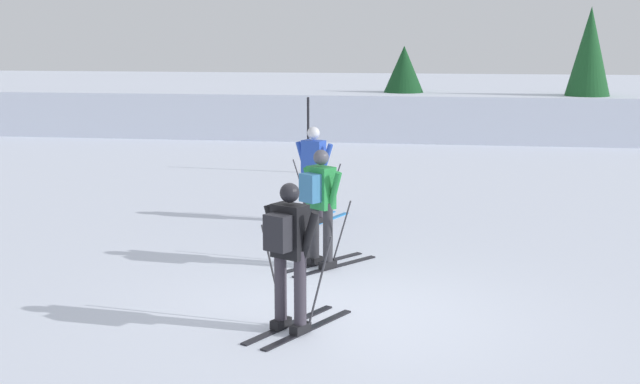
# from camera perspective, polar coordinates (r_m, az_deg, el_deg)

# --- Properties ---
(ground_plane) EXTENTS (120.00, 120.00, 0.00)m
(ground_plane) POSITION_cam_1_polar(r_m,az_deg,el_deg) (10.28, 1.82, -8.23)
(ground_plane) COLOR silver
(far_snow_ridge) EXTENTS (80.00, 9.33, 1.43)m
(far_snow_ridge) POSITION_cam_1_polar(r_m,az_deg,el_deg) (30.32, 6.24, 5.71)
(far_snow_ridge) COLOR silver
(far_snow_ridge) RESTS_ON ground
(skier_black) EXTENTS (1.07, 1.59, 1.71)m
(skier_black) POSITION_cam_1_polar(r_m,az_deg,el_deg) (9.43, -2.11, -3.93)
(skier_black) COLOR black
(skier_black) RESTS_ON ground
(skier_blue) EXTENTS (0.96, 1.62, 1.71)m
(skier_blue) POSITION_cam_1_polar(r_m,az_deg,el_deg) (14.92, -0.42, 1.39)
(skier_blue) COLOR #237AC6
(skier_blue) RESTS_ON ground
(skier_green) EXTENTS (1.28, 1.49, 1.71)m
(skier_green) POSITION_cam_1_polar(r_m,az_deg,el_deg) (12.02, -0.00, -0.71)
(skier_green) COLOR black
(skier_green) RESTS_ON ground
(trail_marker_pole) EXTENTS (0.06, 0.06, 1.81)m
(trail_marker_pole) POSITION_cam_1_polar(r_m,az_deg,el_deg) (20.27, -0.80, 3.84)
(trail_marker_pole) COLOR black
(trail_marker_pole) RESTS_ON ground
(conifer_far_left) EXTENTS (1.78, 1.78, 4.08)m
(conifer_far_left) POSITION_cam_1_polar(r_m,az_deg,el_deg) (26.97, 17.61, 8.04)
(conifer_far_left) COLOR #513823
(conifer_far_left) RESTS_ON ground
(conifer_far_right) EXTENTS (1.95, 1.95, 2.90)m
(conifer_far_right) POSITION_cam_1_polar(r_m,az_deg,el_deg) (27.38, 5.65, 7.38)
(conifer_far_right) COLOR #513823
(conifer_far_right) RESTS_ON ground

